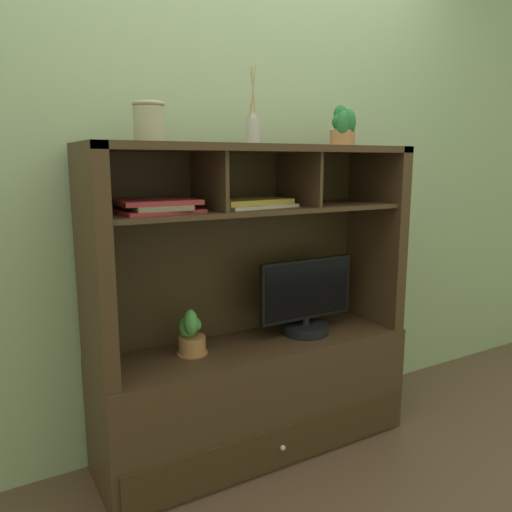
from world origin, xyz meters
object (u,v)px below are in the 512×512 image
(tv_monitor, at_px, (306,302))
(ceramic_vase, at_px, (149,122))
(magazine_stack_left, at_px, (251,203))
(diffuser_bottle, at_px, (253,130))
(magazine_stack_centre, at_px, (157,206))
(potted_succulent, at_px, (343,127))
(potted_orchid, at_px, (191,336))
(media_console, at_px, (255,358))

(tv_monitor, relative_size, ceramic_vase, 3.39)
(tv_monitor, relative_size, magazine_stack_left, 1.35)
(tv_monitor, xyz_separation_m, diffuser_bottle, (-0.27, 0.04, 0.79))
(magazine_stack_centre, height_order, ceramic_vase, ceramic_vase)
(potted_succulent, bearing_deg, tv_monitor, -176.81)
(potted_orchid, xyz_separation_m, diffuser_bottle, (0.31, 0.01, 0.87))
(media_console, height_order, potted_succulent, potted_succulent)
(media_console, distance_m, tv_monitor, 0.36)
(ceramic_vase, bearing_deg, magazine_stack_centre, 41.37)
(magazine_stack_left, distance_m, magazine_stack_centre, 0.44)
(magazine_stack_centre, bearing_deg, potted_orchid, 9.97)
(potted_succulent, height_order, ceramic_vase, potted_succulent)
(tv_monitor, xyz_separation_m, magazine_stack_left, (-0.28, 0.03, 0.48))
(tv_monitor, distance_m, potted_succulent, 0.85)
(magazine_stack_left, relative_size, diffuser_bottle, 1.14)
(potted_orchid, bearing_deg, magazine_stack_left, 0.10)
(diffuser_bottle, distance_m, ceramic_vase, 0.48)
(ceramic_vase, bearing_deg, media_console, 4.45)
(diffuser_bottle, relative_size, potted_succulent, 1.68)
(magazine_stack_left, bearing_deg, ceramic_vase, -174.22)
(potted_orchid, xyz_separation_m, potted_succulent, (0.79, -0.02, 0.90))
(tv_monitor, height_order, magazine_stack_left, magazine_stack_left)
(magazine_stack_left, bearing_deg, potted_succulent, -2.22)
(diffuser_bottle, relative_size, ceramic_vase, 2.19)
(potted_orchid, height_order, magazine_stack_centre, magazine_stack_centre)
(media_console, height_order, tv_monitor, media_console)
(potted_succulent, bearing_deg, media_console, 178.93)
(magazine_stack_left, distance_m, potted_succulent, 0.60)
(magazine_stack_left, bearing_deg, diffuser_bottle, 33.35)
(potted_orchid, xyz_separation_m, ceramic_vase, (-0.17, -0.05, 0.88))
(tv_monitor, relative_size, magazine_stack_centre, 1.49)
(potted_succulent, bearing_deg, potted_orchid, 178.66)
(diffuser_bottle, distance_m, potted_succulent, 0.48)
(potted_orchid, bearing_deg, media_console, -1.75)
(tv_monitor, xyz_separation_m, potted_orchid, (-0.58, 0.03, -0.07))
(magazine_stack_left, distance_m, ceramic_vase, 0.57)
(tv_monitor, distance_m, ceramic_vase, 1.10)
(magazine_stack_centre, xyz_separation_m, diffuser_bottle, (0.45, 0.03, 0.30))
(tv_monitor, distance_m, magazine_stack_centre, 0.88)
(tv_monitor, bearing_deg, magazine_stack_centre, 179.62)
(potted_succulent, bearing_deg, diffuser_bottle, 176.79)
(media_console, bearing_deg, ceramic_vase, -175.55)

